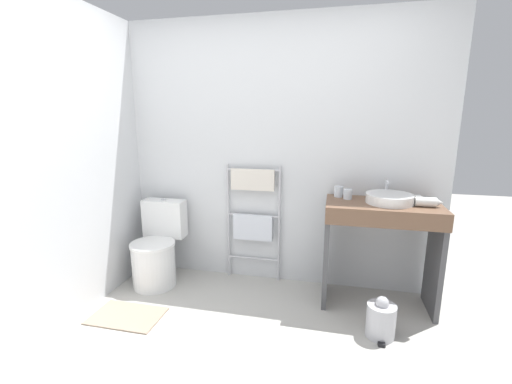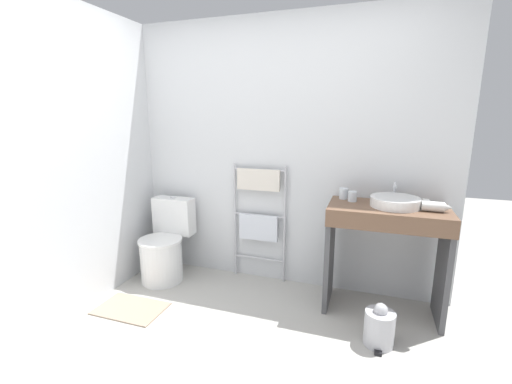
{
  "view_description": "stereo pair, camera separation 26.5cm",
  "coord_description": "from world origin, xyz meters",
  "px_view_note": "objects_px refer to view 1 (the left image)",
  "views": [
    {
      "loc": [
        0.54,
        -1.59,
        1.58
      ],
      "look_at": [
        -0.04,
        0.94,
        1.0
      ],
      "focal_mm": 24.0,
      "sensor_mm": 36.0,
      "label": 1
    },
    {
      "loc": [
        0.8,
        -1.52,
        1.58
      ],
      "look_at": [
        -0.04,
        0.94,
        1.0
      ],
      "focal_mm": 24.0,
      "sensor_mm": 36.0,
      "label": 2
    }
  ],
  "objects_px": {
    "towel_radiator": "(253,209)",
    "toilet": "(157,251)",
    "sink_basin": "(389,198)",
    "cup_near_wall": "(339,192)",
    "trash_bin": "(381,319)",
    "cup_near_edge": "(348,194)",
    "hair_dryer": "(427,202)"
  },
  "relations": [
    {
      "from": "towel_radiator",
      "to": "sink_basin",
      "type": "bearing_deg",
      "value": -9.91
    },
    {
      "from": "cup_near_edge",
      "to": "hair_dryer",
      "type": "bearing_deg",
      "value": -10.67
    },
    {
      "from": "sink_basin",
      "to": "cup_near_wall",
      "type": "bearing_deg",
      "value": 161.12
    },
    {
      "from": "sink_basin",
      "to": "cup_near_wall",
      "type": "height_order",
      "value": "cup_near_wall"
    },
    {
      "from": "towel_radiator",
      "to": "trash_bin",
      "type": "height_order",
      "value": "towel_radiator"
    },
    {
      "from": "towel_radiator",
      "to": "hair_dryer",
      "type": "xyz_separation_m",
      "value": [
        1.44,
        -0.25,
        0.22
      ]
    },
    {
      "from": "towel_radiator",
      "to": "cup_near_wall",
      "type": "xyz_separation_m",
      "value": [
        0.78,
        -0.07,
        0.23
      ]
    },
    {
      "from": "cup_near_wall",
      "to": "cup_near_edge",
      "type": "height_order",
      "value": "cup_near_wall"
    },
    {
      "from": "hair_dryer",
      "to": "trash_bin",
      "type": "xyz_separation_m",
      "value": [
        -0.32,
        -0.43,
        -0.8
      ]
    },
    {
      "from": "sink_basin",
      "to": "hair_dryer",
      "type": "relative_size",
      "value": 1.79
    },
    {
      "from": "cup_near_edge",
      "to": "towel_radiator",
      "type": "bearing_deg",
      "value": 170.97
    },
    {
      "from": "towel_radiator",
      "to": "cup_near_edge",
      "type": "distance_m",
      "value": 0.89
    },
    {
      "from": "hair_dryer",
      "to": "toilet",
      "type": "bearing_deg",
      "value": -179.36
    },
    {
      "from": "trash_bin",
      "to": "sink_basin",
      "type": "bearing_deg",
      "value": 82.78
    },
    {
      "from": "cup_near_edge",
      "to": "trash_bin",
      "type": "height_order",
      "value": "cup_near_edge"
    },
    {
      "from": "toilet",
      "to": "sink_basin",
      "type": "relative_size",
      "value": 2.13
    },
    {
      "from": "cup_near_wall",
      "to": "trash_bin",
      "type": "distance_m",
      "value": 1.06
    },
    {
      "from": "toilet",
      "to": "sink_basin",
      "type": "height_order",
      "value": "sink_basin"
    },
    {
      "from": "cup_near_wall",
      "to": "trash_bin",
      "type": "bearing_deg",
      "value": -60.71
    },
    {
      "from": "sink_basin",
      "to": "cup_near_edge",
      "type": "bearing_deg",
      "value": 167.77
    },
    {
      "from": "towel_radiator",
      "to": "trash_bin",
      "type": "distance_m",
      "value": 1.43
    },
    {
      "from": "towel_radiator",
      "to": "sink_basin",
      "type": "distance_m",
      "value": 1.21
    },
    {
      "from": "towel_radiator",
      "to": "toilet",
      "type": "bearing_deg",
      "value": -162.75
    },
    {
      "from": "toilet",
      "to": "sink_basin",
      "type": "xyz_separation_m",
      "value": [
        2.05,
        0.07,
        0.62
      ]
    },
    {
      "from": "toilet",
      "to": "cup_near_edge",
      "type": "bearing_deg",
      "value": 4.5
    },
    {
      "from": "sink_basin",
      "to": "cup_near_edge",
      "type": "height_order",
      "value": "cup_near_edge"
    },
    {
      "from": "cup_near_wall",
      "to": "trash_bin",
      "type": "relative_size",
      "value": 0.29
    },
    {
      "from": "towel_radiator",
      "to": "sink_basin",
      "type": "height_order",
      "value": "towel_radiator"
    },
    {
      "from": "sink_basin",
      "to": "trash_bin",
      "type": "distance_m",
      "value": 0.93
    },
    {
      "from": "cup_near_edge",
      "to": "hair_dryer",
      "type": "height_order",
      "value": "cup_near_edge"
    },
    {
      "from": "towel_radiator",
      "to": "cup_near_wall",
      "type": "bearing_deg",
      "value": -5.12
    },
    {
      "from": "toilet",
      "to": "cup_near_edge",
      "type": "distance_m",
      "value": 1.85
    }
  ]
}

